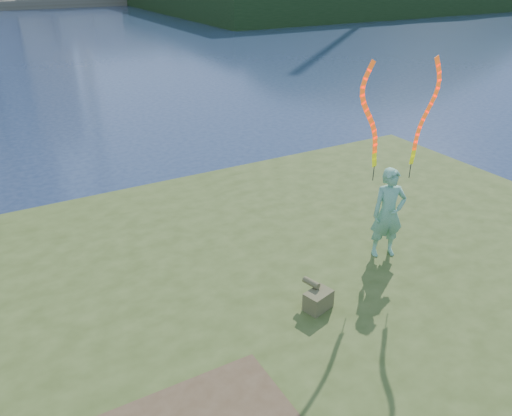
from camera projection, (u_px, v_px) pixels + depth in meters
ground at (237, 321)px, 9.57m from camera, size 320.00×320.00×0.00m
grassy_knoll at (305, 388)px, 7.63m from camera, size 20.00×18.00×0.80m
wooded_hill at (389, 2)px, 82.49m from camera, size 78.00×50.00×63.00m
woman_with_ribbons at (391, 192)px, 9.67m from camera, size 2.03×0.80×4.22m
canvas_bag at (318, 299)px, 8.57m from camera, size 0.54×0.61×0.45m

